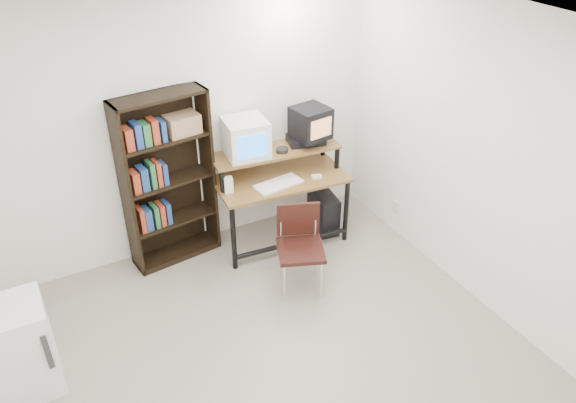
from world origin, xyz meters
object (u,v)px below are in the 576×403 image
mini_fridge (21,349)px  pc_tower (323,211)px  crt_tv (311,123)px  school_chair (300,240)px  crt_monitor (246,138)px  computer_desk (280,180)px  bookshelf (167,178)px

mini_fridge → pc_tower: bearing=14.6°
crt_tv → school_chair: 1.22m
crt_monitor → crt_tv: crt_tv is taller
crt_tv → crt_monitor: bearing=164.6°
crt_monitor → crt_tv: size_ratio=1.16×
crt_tv → pc_tower: bearing=-56.0°
crt_tv → computer_desk: bearing=-178.5°
computer_desk → crt_tv: size_ratio=3.56×
bookshelf → mini_fridge: 1.92m
crt_tv → bookshelf: 1.49m
school_chair → bookshelf: size_ratio=0.48×
computer_desk → pc_tower: (0.49, -0.05, -0.49)m
crt_tv → pc_tower: 1.01m
pc_tower → school_chair: school_chair is taller
computer_desk → crt_monitor: (-0.29, 0.15, 0.46)m
crt_monitor → school_chair: size_ratio=0.54×
crt_monitor → school_chair: bearing=-77.9°
crt_tv → mini_fridge: 3.20m
crt_tv → mini_fridge: bearing=-171.5°
computer_desk → crt_tv: crt_tv is taller
crt_tv → pc_tower: crt_tv is taller
pc_tower → bookshelf: 1.72m
computer_desk → bookshelf: size_ratio=0.78×
pc_tower → bookshelf: bookshelf is taller
pc_tower → mini_fridge: mini_fridge is taller
bookshelf → mini_fridge: (-1.51, -1.09, -0.49)m
bookshelf → crt_tv: bearing=-14.3°
pc_tower → mini_fridge: size_ratio=0.58×
crt_tv → bookshelf: (-1.45, 0.18, -0.33)m
crt_tv → school_chair: (-0.57, -0.82, -0.70)m
computer_desk → mini_fridge: 2.72m
computer_desk → school_chair: 0.80m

